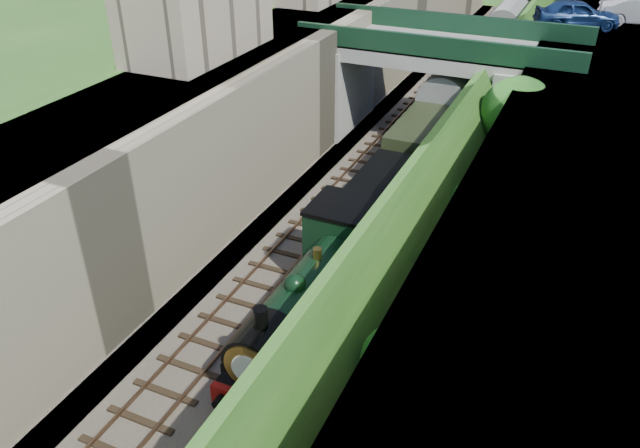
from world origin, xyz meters
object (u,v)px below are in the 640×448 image
(tender, at_px, (382,208))
(road_bridge, at_px, (448,80))
(tree, at_px, (520,116))
(locomotive, at_px, (316,292))
(car_blue, at_px, (577,14))

(tender, bearing_deg, road_bridge, 91.21)
(tender, bearing_deg, tree, 53.44)
(locomotive, bearing_deg, car_blue, 77.43)
(tree, distance_m, car_blue, 12.68)
(locomotive, bearing_deg, tender, 90.00)
(tree, relative_size, tender, 1.10)
(tree, bearing_deg, tender, -126.56)
(tender, bearing_deg, car_blue, 72.74)
(road_bridge, xyz_separation_m, car_blue, (6.08, 6.60, 3.03))
(car_blue, height_order, locomotive, car_blue)
(road_bridge, xyz_separation_m, tender, (0.26, -12.15, -2.46))
(tree, height_order, tender, tree)
(tree, height_order, car_blue, car_blue)
(tree, distance_m, tender, 8.47)
(car_blue, xyz_separation_m, tender, (-5.82, -18.75, -5.49))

